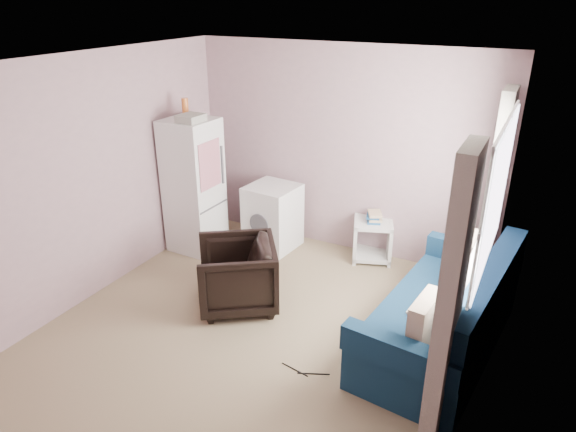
% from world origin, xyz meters
% --- Properties ---
extents(room, '(3.84, 4.24, 2.54)m').
position_xyz_m(room, '(0.02, 0.01, 1.25)').
color(room, '#8B785B').
rests_on(room, ground).
extents(armchair, '(1.02, 1.04, 0.79)m').
position_xyz_m(armchair, '(-0.40, 0.33, 0.39)').
color(armchair, black).
rests_on(armchair, ground).
extents(fridge, '(0.60, 0.58, 1.88)m').
position_xyz_m(fridge, '(-1.57, 1.23, 0.84)').
color(fridge, silver).
rests_on(fridge, ground).
extents(washing_machine, '(0.63, 0.63, 0.82)m').
position_xyz_m(washing_machine, '(-0.73, 1.69, 0.43)').
color(washing_machine, silver).
rests_on(washing_machine, ground).
extents(side_table, '(0.58, 0.58, 0.62)m').
position_xyz_m(side_table, '(0.50, 1.95, 0.29)').
color(side_table, silver).
rests_on(side_table, ground).
extents(sofa, '(1.16, 2.15, 0.92)m').
position_xyz_m(sofa, '(1.65, 0.58, 0.34)').
color(sofa, '#0F2C48').
rests_on(sofa, ground).
extents(window_dressing, '(0.17, 2.62, 2.18)m').
position_xyz_m(window_dressing, '(1.78, 0.70, 1.11)').
color(window_dressing, white).
rests_on(window_dressing, ground).
extents(floor_cables, '(0.43, 0.12, 0.01)m').
position_xyz_m(floor_cables, '(0.67, -0.29, 0.01)').
color(floor_cables, black).
rests_on(floor_cables, ground).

